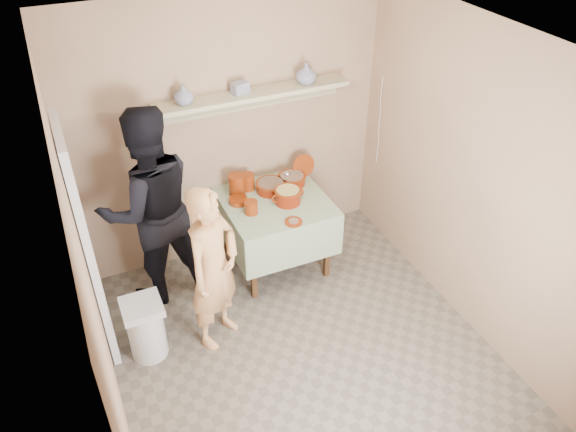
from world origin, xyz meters
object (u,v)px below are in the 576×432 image
person_cook (214,269)px  person_helper (150,208)px  serving_table (275,210)px  cazuela_rice (288,195)px  trash_bin (146,329)px

person_cook → person_helper: size_ratio=0.80×
person_cook → person_helper: (-0.31, 0.78, 0.19)m
person_helper → serving_table: person_helper is taller
person_helper → cazuela_rice: (1.23, -0.16, -0.10)m
serving_table → trash_bin: serving_table is taller
person_cook → serving_table: (0.83, 0.70, -0.11)m
serving_table → trash_bin: (-1.43, -0.66, -0.36)m
person_helper → serving_table: (1.14, -0.08, -0.30)m
person_cook → person_helper: person_helper is taller
cazuela_rice → serving_table: bearing=137.8°
cazuela_rice → person_helper: bearing=172.4°
person_helper → person_cook: bearing=105.9°
person_cook → serving_table: 1.10m
person_helper → trash_bin: size_ratio=3.36×
person_cook → trash_bin: 0.76m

